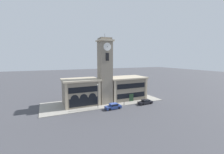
% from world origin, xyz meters
% --- Properties ---
extents(ground_plane, '(300.00, 300.00, 0.00)m').
position_xyz_m(ground_plane, '(0.00, 0.00, 0.00)').
color(ground_plane, '#424247').
extents(sidewalk_kerb, '(36.69, 12.29, 0.15)m').
position_xyz_m(sidewalk_kerb, '(0.00, 6.15, 0.07)').
color(sidewalk_kerb, gray).
rests_on(sidewalk_kerb, ground_plane).
extents(clock_tower, '(4.32, 4.32, 20.84)m').
position_xyz_m(clock_tower, '(0.00, 4.63, 9.90)').
color(clock_tower, gray).
rests_on(clock_tower, ground_plane).
extents(town_hall_left_wing, '(10.60, 8.17, 7.68)m').
position_xyz_m(town_hall_left_wing, '(-7.06, 6.52, 3.87)').
color(town_hall_left_wing, gray).
rests_on(town_hall_left_wing, ground_plane).
extents(town_hall_right_wing, '(12.94, 8.17, 7.51)m').
position_xyz_m(town_hall_right_wing, '(8.23, 6.53, 3.79)').
color(town_hall_right_wing, gray).
rests_on(town_hall_right_wing, ground_plane).
extents(parked_car_near, '(4.52, 2.00, 1.52)m').
position_xyz_m(parked_car_near, '(0.03, -1.22, 0.79)').
color(parked_car_near, navy).
rests_on(parked_car_near, ground_plane).
extents(parked_car_mid, '(4.66, 1.89, 1.34)m').
position_xyz_m(parked_car_mid, '(10.72, -1.22, 0.70)').
color(parked_car_mid, black).
rests_on(parked_car_mid, ground_plane).
extents(street_lamp, '(0.36, 0.36, 6.72)m').
position_xyz_m(street_lamp, '(-3.78, 0.55, 4.47)').
color(street_lamp, '#4C4C51').
rests_on(street_lamp, sidewalk_kerb).
extents(bollard, '(0.18, 0.18, 1.06)m').
position_xyz_m(bollard, '(4.20, 0.26, 0.67)').
color(bollard, black).
rests_on(bollard, sidewalk_kerb).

